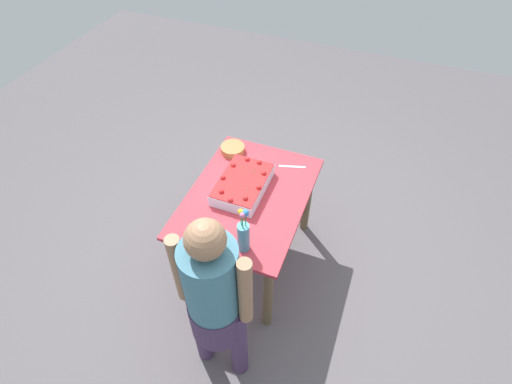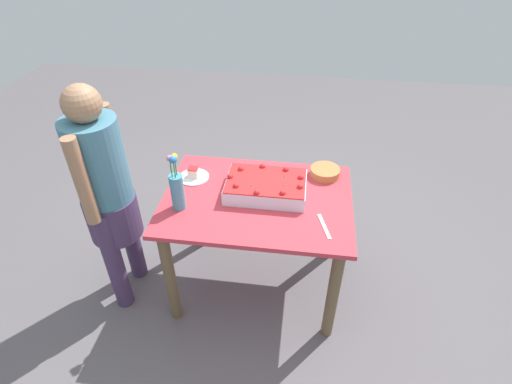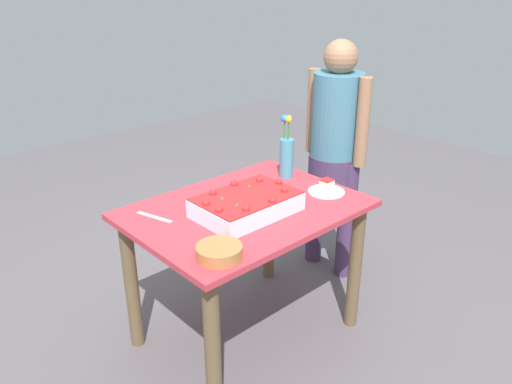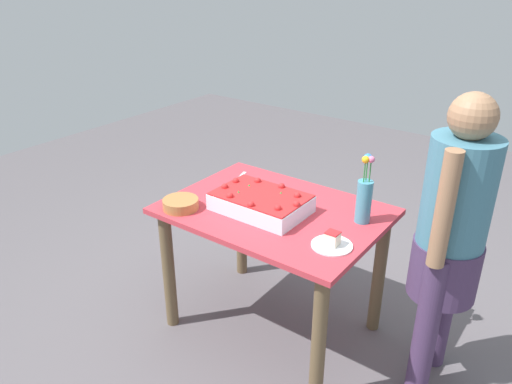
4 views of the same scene
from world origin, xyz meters
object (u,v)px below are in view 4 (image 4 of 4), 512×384
at_px(sheet_cake, 261,202).
at_px(flower_vase, 364,197).
at_px(serving_plate_with_slice, 332,242).
at_px(cake_knife, 239,178).
at_px(person_standing, 451,232).
at_px(fruit_bowl, 181,204).

height_order(sheet_cake, flower_vase, flower_vase).
relative_size(serving_plate_with_slice, flower_vase, 0.54).
bearing_deg(cake_knife, serving_plate_with_slice, -130.28).
bearing_deg(serving_plate_with_slice, sheet_cake, 168.43).
xyz_separation_m(serving_plate_with_slice, person_standing, (0.43, 0.30, 0.06)).
distance_m(sheet_cake, fruit_bowl, 0.42).
bearing_deg(cake_knife, sheet_cake, -143.43).
distance_m(fruit_bowl, person_standing, 1.34).
bearing_deg(sheet_cake, serving_plate_with_slice, -11.57).
bearing_deg(fruit_bowl, person_standing, 19.12).
height_order(serving_plate_with_slice, cake_knife, serving_plate_with_slice).
bearing_deg(sheet_cake, person_standing, 12.73).
bearing_deg(sheet_cake, flower_vase, 23.06).
bearing_deg(serving_plate_with_slice, person_standing, 34.79).
bearing_deg(sheet_cake, fruit_bowl, -146.70).
bearing_deg(flower_vase, fruit_bowl, -152.35).
relative_size(cake_knife, person_standing, 0.14).
height_order(cake_knife, person_standing, person_standing).
distance_m(sheet_cake, cake_knife, 0.44).
height_order(cake_knife, flower_vase, flower_vase).
distance_m(serving_plate_with_slice, fruit_bowl, 0.84).
distance_m(sheet_cake, serving_plate_with_slice, 0.48).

